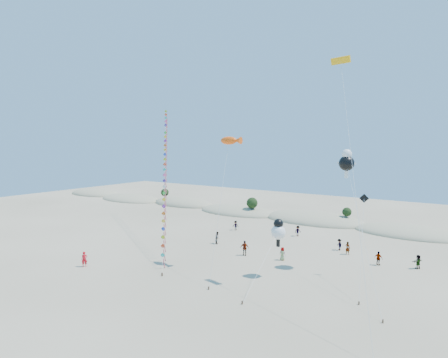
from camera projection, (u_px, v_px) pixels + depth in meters
ground at (120, 312)px, 31.72m from camera, size 160.00×160.00×0.00m
dune_ridge at (319, 221)px, 68.32m from camera, size 145.30×11.49×5.57m
kite_train at (165, 166)px, 57.66m from camera, size 23.99×26.47×21.43m
fish_kite at (231, 141)px, 42.58m from camera, size 3.73×8.02×15.03m
cartoon_kite_low at (278, 230)px, 39.63m from camera, size 1.54×8.92×6.29m
cartoon_kite_high at (347, 162)px, 41.61m from camera, size 7.56×12.36×13.60m
parafoil_kite at (341, 67)px, 35.64m from camera, size 7.70×13.12×22.56m
dark_kite at (363, 222)px, 37.98m from camera, size 2.27×8.05×8.91m
flyer_foreground at (84, 259)px, 43.17m from camera, size 0.70×0.77×1.77m
beachgoers at (299, 243)px, 50.32m from camera, size 28.55×14.12×1.90m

